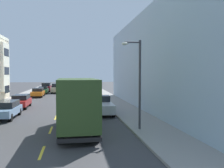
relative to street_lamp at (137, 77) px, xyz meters
The scene contains 14 objects.
ground_plane 20.46m from the street_lamp, 107.15° to the left, with size 160.00×160.00×0.00m, color #38383A.
sidewalk_left 21.91m from the street_lamp, 127.11° to the left, with size 3.20×120.00×0.14m, color gray.
sidewalk_right 17.65m from the street_lamp, 86.13° to the left, with size 3.20×120.00×0.14m, color gray.
lane_centerline_dashes 15.41m from the street_lamp, 113.38° to the left, with size 0.14×47.20×0.01m.
apartment_block_opposite 12.15m from the street_lamp, 49.91° to the left, with size 10.00×36.00×10.46m, color #9EB7CC.
street_lamp is the anchor object (origin of this frame).
delivery_box_truck 4.46m from the street_lamp, behind, with size 2.58×7.62×3.63m.
parked_sedan_forest 34.80m from the street_lamp, 107.13° to the left, with size 1.91×4.54×1.43m.
parked_wagon_sky 12.55m from the street_lamp, 147.26° to the left, with size 1.90×4.73×1.50m.
parked_wagon_red 17.15m from the street_lamp, 127.90° to the left, with size 1.91×4.73×1.50m.
parked_pickup_silver 8.24m from the street_lamp, 102.10° to the left, with size 2.14×5.35×1.73m.
parked_suv_burgundy 40.51m from the street_lamp, 104.64° to the left, with size 1.96×4.80×1.93m.
parked_wagon_orange 28.86m from the street_lamp, 111.03° to the left, with size 1.85×4.71×1.50m.
moving_champagne_sedan 35.48m from the street_lamp, 102.63° to the left, with size 1.95×4.80×1.93m.
Camera 1 is at (1.60, -5.62, 3.98)m, focal length 39.53 mm.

